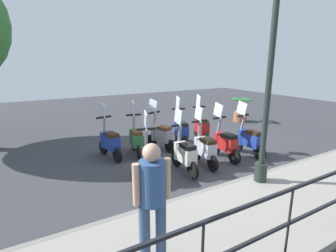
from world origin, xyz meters
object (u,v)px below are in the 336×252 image
(scooter_near_3, at_px, (184,153))
(scooter_far_2, at_px, (161,135))
(scooter_near_4, at_px, (148,160))
(scooter_far_1, at_px, (181,130))
(scooter_far_3, at_px, (136,139))
(pedestrian_distant, at_px, (152,195))
(scooter_near_2, at_px, (204,148))
(scooter_far_0, at_px, (201,127))
(scooter_far_4, at_px, (110,141))
(scooter_near_0, at_px, (249,139))
(scooter_near_1, at_px, (225,143))
(lamp_post_near, at_px, (269,83))
(potted_palm, at_px, (240,112))

(scooter_near_3, relative_size, scooter_far_2, 1.00)
(scooter_near_4, bearing_deg, scooter_far_1, -31.38)
(scooter_near_3, bearing_deg, scooter_far_3, 21.08)
(scooter_near_3, height_order, scooter_near_4, same)
(pedestrian_distant, relative_size, scooter_near_2, 1.03)
(scooter_far_0, xyz_separation_m, scooter_far_4, (-0.02, 3.20, 0.00))
(scooter_near_3, bearing_deg, scooter_far_1, -26.51)
(pedestrian_distant, distance_m, scooter_far_3, 4.42)
(scooter_far_1, xyz_separation_m, scooter_far_2, (-0.14, 0.82, 0.00))
(scooter_far_2, bearing_deg, scooter_near_0, -147.04)
(scooter_near_0, height_order, scooter_near_1, same)
(pedestrian_distant, bearing_deg, scooter_far_1, 148.30)
(lamp_post_near, height_order, potted_palm, lamp_post_near)
(potted_palm, relative_size, scooter_far_4, 0.69)
(pedestrian_distant, distance_m, potted_palm, 9.24)
(scooter_near_4, distance_m, scooter_far_0, 3.37)
(potted_palm, xyz_separation_m, scooter_near_1, (-3.15, 3.75, 0.04))
(lamp_post_near, bearing_deg, scooter_near_2, 10.84)
(pedestrian_distant, xyz_separation_m, scooter_near_0, (2.43, -4.31, -0.60))
(lamp_post_near, distance_m, scooter_far_0, 3.89)
(scooter_near_1, height_order, scooter_far_2, same)
(lamp_post_near, relative_size, scooter_near_4, 3.03)
(lamp_post_near, distance_m, scooter_near_2, 2.37)
(scooter_near_1, height_order, scooter_far_1, same)
(scooter_near_1, bearing_deg, scooter_far_3, 52.17)
(potted_palm, relative_size, scooter_near_1, 0.69)
(scooter_near_3, relative_size, scooter_far_1, 1.00)
(scooter_far_0, bearing_deg, scooter_near_0, -154.27)
(scooter_near_4, bearing_deg, scooter_far_0, -40.80)
(lamp_post_near, relative_size, scooter_far_2, 3.03)
(pedestrian_distant, bearing_deg, scooter_near_1, 130.99)
(scooter_near_0, bearing_deg, scooter_far_1, 29.23)
(scooter_near_2, bearing_deg, scooter_near_1, -78.55)
(scooter_far_1, distance_m, scooter_far_3, 1.65)
(scooter_near_0, distance_m, scooter_far_2, 2.58)
(scooter_far_0, distance_m, scooter_far_1, 0.81)
(pedestrian_distant, xyz_separation_m, scooter_near_3, (2.38, -2.06, -0.60))
(lamp_post_near, xyz_separation_m, scooter_near_3, (1.47, 0.98, -1.75))
(potted_palm, bearing_deg, scooter_near_4, 117.82)
(scooter_near_0, xyz_separation_m, scooter_far_4, (1.79, 3.51, 0.00))
(scooter_far_0, bearing_deg, scooter_far_1, 104.17)
(scooter_near_4, height_order, scooter_far_0, same)
(scooter_far_3, bearing_deg, scooter_near_0, -108.94)
(scooter_far_2, bearing_deg, scooter_near_3, 154.33)
(scooter_near_1, bearing_deg, scooter_near_4, 92.72)
(scooter_far_2, height_order, scooter_far_3, same)
(pedestrian_distant, relative_size, potted_palm, 1.50)
(pedestrian_distant, height_order, scooter_far_0, pedestrian_distant)
(potted_palm, height_order, scooter_far_0, scooter_far_0)
(scooter_far_4, bearing_deg, scooter_far_2, -103.26)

